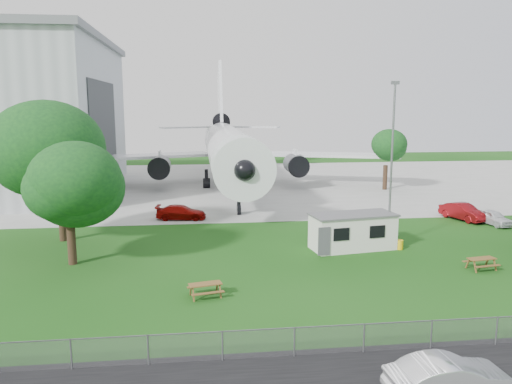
{
  "coord_description": "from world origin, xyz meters",
  "views": [
    {
      "loc": [
        -5.86,
        -28.6,
        10.35
      ],
      "look_at": [
        -1.56,
        8.0,
        4.0
      ],
      "focal_mm": 35.0,
      "sensor_mm": 36.0,
      "label": 1
    }
  ],
  "objects": [
    {
      "name": "concrete_apron",
      "position": [
        0.0,
        38.0,
        0.01
      ],
      "size": [
        120.0,
        46.0,
        0.03
      ],
      "primitive_type": "cube",
      "color": "#B7B7B2",
      "rests_on": "ground"
    },
    {
      "name": "tree_far_apron",
      "position": [
        17.43,
        30.93,
        5.29
      ],
      "size": [
        5.29,
        5.29,
        7.96
      ],
      "color": "#382619",
      "rests_on": "ground"
    },
    {
      "name": "lamp_mast",
      "position": [
        8.2,
        6.2,
        6.0
      ],
      "size": [
        0.16,
        0.16,
        12.0
      ],
      "primitive_type": "cylinder",
      "color": "slate",
      "rests_on": "ground"
    },
    {
      "name": "site_cabin",
      "position": [
        5.33,
        5.84,
        1.31
      ],
      "size": [
        6.92,
        3.65,
        2.62
      ],
      "color": "silver",
      "rests_on": "ground"
    },
    {
      "name": "picnic_west",
      "position": [
        -5.58,
        -2.38,
        0.0
      ],
      "size": [
        2.08,
        1.85,
        0.76
      ],
      "primitive_type": null,
      "rotation": [
        0.0,
        0.0,
        0.22
      ],
      "color": "brown",
      "rests_on": "ground"
    },
    {
      "name": "fence",
      "position": [
        0.0,
        -9.5,
        0.0
      ],
      "size": [
        58.0,
        0.04,
        1.3
      ],
      "primitive_type": "cube",
      "color": "gray",
      "rests_on": "ground"
    },
    {
      "name": "car_apron_van",
      "position": [
        -7.49,
        16.96,
        0.67
      ],
      "size": [
        4.77,
        2.39,
        1.33
      ],
      "primitive_type": "imported",
      "rotation": [
        0.0,
        0.0,
        1.45
      ],
      "color": "#8B0A06",
      "rests_on": "ground"
    },
    {
      "name": "tree_west_big",
      "position": [
        -16.4,
        10.6,
        6.88
      ],
      "size": [
        9.41,
        9.41,
        11.59
      ],
      "color": "#382619",
      "rests_on": "ground"
    },
    {
      "name": "picnic_east",
      "position": [
        12.09,
        0.22,
        0.0
      ],
      "size": [
        2.01,
        1.76,
        0.76
      ],
      "primitive_type": null,
      "rotation": [
        0.0,
        0.0,
        0.15
      ],
      "color": "brown",
      "rests_on": "ground"
    },
    {
      "name": "car_centre_sedan",
      "position": [
        2.9,
        -13.13,
        0.75
      ],
      "size": [
        4.65,
        1.9,
        1.5
      ],
      "primitive_type": "imported",
      "rotation": [
        0.0,
        0.0,
        1.64
      ],
      "color": "silver",
      "rests_on": "ground"
    },
    {
      "name": "airliner",
      "position": [
        -2.0,
        35.86,
        5.27
      ],
      "size": [
        46.36,
        47.73,
        17.69
      ],
      "color": "white",
      "rests_on": "ground"
    },
    {
      "name": "car_ne_hatch",
      "position": [
        19.99,
        11.63,
        0.64
      ],
      "size": [
        2.13,
        3.94,
        1.27
      ],
      "primitive_type": "imported",
      "rotation": [
        0.0,
        0.0,
        0.17
      ],
      "color": "silver",
      "rests_on": "ground"
    },
    {
      "name": "ground",
      "position": [
        0.0,
        0.0,
        0.0
      ],
      "size": [
        160.0,
        160.0,
        0.0
      ],
      "primitive_type": "plane",
      "color": "#265B1B"
    },
    {
      "name": "car_ne_sedan",
      "position": [
        18.31,
        13.72,
        0.76
      ],
      "size": [
        2.93,
        4.87,
        1.52
      ],
      "primitive_type": "imported",
      "rotation": [
        0.0,
        0.0,
        0.31
      ],
      "color": "maroon",
      "rests_on": "ground"
    },
    {
      "name": "tree_west_small",
      "position": [
        -14.24,
        4.43,
        5.26
      ],
      "size": [
        6.21,
        6.21,
        8.39
      ],
      "color": "#382619",
      "rests_on": "ground"
    }
  ]
}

